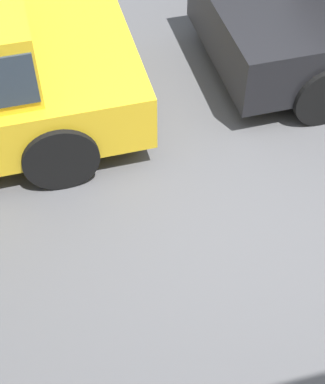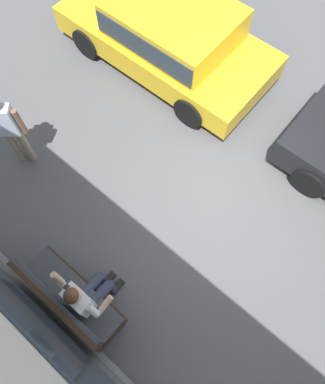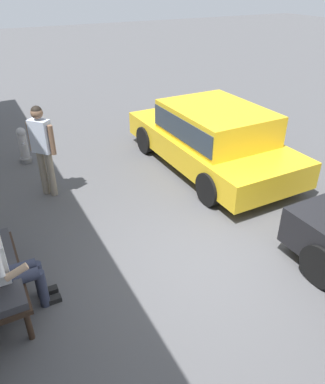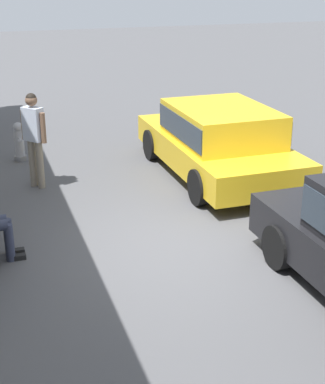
# 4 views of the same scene
# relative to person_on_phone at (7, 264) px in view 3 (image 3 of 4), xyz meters

# --- Properties ---
(ground_plane) EXTENTS (60.00, 60.00, 0.00)m
(ground_plane) POSITION_rel_person_on_phone_xyz_m (-0.34, -2.67, -0.73)
(ground_plane) COLOR #4C4C4F
(person_on_phone) EXTENTS (0.73, 0.74, 1.38)m
(person_on_phone) POSITION_rel_person_on_phone_xyz_m (0.00, 0.00, 0.00)
(person_on_phone) COLOR #2D3347
(person_on_phone) RESTS_ON ground_plane
(parked_car_mid) EXTENTS (4.24, 2.03, 1.36)m
(parked_car_mid) POSITION_rel_person_on_phone_xyz_m (2.23, -4.39, 0.01)
(parked_car_mid) COLOR gold
(parked_car_mid) RESTS_ON ground_plane
(pedestrian_standing) EXTENTS (0.44, 0.39, 1.73)m
(pedestrian_standing) POSITION_rel_person_on_phone_xyz_m (2.69, -1.02, 0.29)
(pedestrian_standing) COLOR gray
(pedestrian_standing) RESTS_ON ground_plane
(fire_hydrant) EXTENTS (0.38, 0.26, 0.81)m
(fire_hydrant) POSITION_rel_person_on_phone_xyz_m (4.36, -0.86, -0.34)
(fire_hydrant) COLOR slate
(fire_hydrant) RESTS_ON ground_plane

